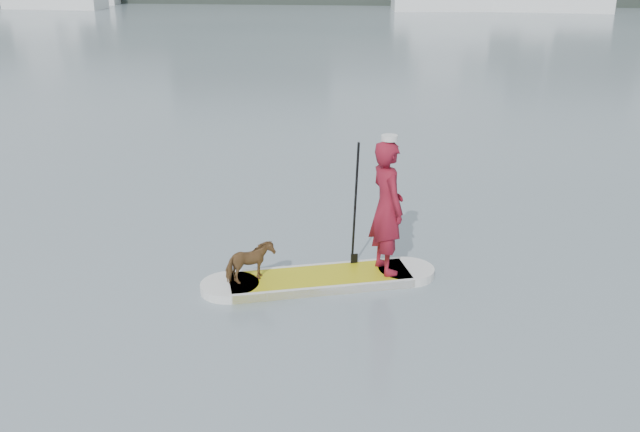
# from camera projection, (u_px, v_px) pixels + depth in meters

# --- Properties ---
(ground) EXTENTS (140.00, 140.00, 0.00)m
(ground) POSITION_uv_depth(u_px,v_px,m) (163.00, 232.00, 11.70)
(ground) COLOR slate
(ground) RESTS_ON ground
(paddleboard) EXTENTS (3.18, 1.57, 0.12)m
(paddleboard) POSITION_uv_depth(u_px,v_px,m) (320.00, 279.00, 9.89)
(paddleboard) COLOR gold
(paddleboard) RESTS_ON ground
(paddler) EXTENTS (0.71, 0.81, 1.88)m
(paddler) POSITION_uv_depth(u_px,v_px,m) (387.00, 207.00, 9.71)
(paddler) COLOR maroon
(paddler) RESTS_ON paddleboard
(white_cap) EXTENTS (0.22, 0.22, 0.07)m
(white_cap) POSITION_uv_depth(u_px,v_px,m) (390.00, 138.00, 9.37)
(white_cap) COLOR silver
(white_cap) RESTS_ON paddler
(dog) EXTENTS (0.70, 0.65, 0.56)m
(dog) POSITION_uv_depth(u_px,v_px,m) (250.00, 263.00, 9.60)
(dog) COLOR brown
(dog) RESTS_ON paddleboard
(paddle) EXTENTS (0.12, 0.29, 2.00)m
(paddle) POSITION_uv_depth(u_px,v_px,m) (355.00, 219.00, 10.03)
(paddle) COLOR black
(paddle) RESTS_ON ground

